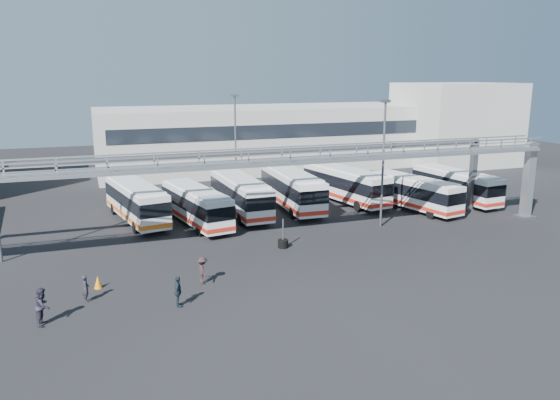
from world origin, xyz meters
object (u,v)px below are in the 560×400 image
object	(u,v)px
bus_4	(196,204)
bus_7	(345,184)
tire_stack	(283,243)
pedestrian_d	(178,292)
cone_right	(98,282)
light_pole_mid	(383,157)
pedestrian_b	(43,306)
pedestrian_c	(203,270)
light_pole_back	(235,140)
bus_6	(292,188)
bus_8	(413,192)
pedestrian_a	(86,288)
bus_5	(240,194)
bus_3	(136,200)
bus_9	(456,184)

from	to	relation	value
bus_4	bus_7	bearing A→B (deg)	1.18
bus_7	tire_stack	world-z (taller)	bus_7
pedestrian_d	cone_right	world-z (taller)	pedestrian_d
light_pole_mid	pedestrian_b	bearing A→B (deg)	-158.10
pedestrian_c	cone_right	xyz separation A→B (m)	(-5.87, 1.39, -0.46)
light_pole_back	bus_6	size ratio (longest dim) A/B	0.89
bus_6	cone_right	size ratio (longest dim) A/B	15.51
pedestrian_d	tire_stack	world-z (taller)	tire_stack
light_pole_back	bus_4	bearing A→B (deg)	-122.88
light_pole_mid	bus_8	xyz separation A→B (m)	(5.65, 3.98, -4.04)
pedestrian_a	pedestrian_b	distance (m)	3.00
bus_7	pedestrian_b	bearing A→B (deg)	-153.93
pedestrian_c	cone_right	distance (m)	6.05
pedestrian_b	bus_5	bearing A→B (deg)	-26.52
bus_3	bus_6	bearing A→B (deg)	-10.89
light_pole_back	bus_5	distance (m)	8.36
light_pole_mid	bus_4	world-z (taller)	light_pole_mid
bus_9	pedestrian_d	xyz separation A→B (m)	(-29.57, -15.56, -0.86)
bus_3	bus_7	size ratio (longest dim) A/B	0.98
bus_5	pedestrian_c	size ratio (longest dim) A/B	6.64
light_pole_back	bus_5	world-z (taller)	light_pole_back
bus_9	pedestrian_b	xyz separation A→B (m)	(-36.20, -15.38, -0.76)
bus_4	pedestrian_a	world-z (taller)	bus_4
light_pole_mid	pedestrian_a	size ratio (longest dim) A/B	6.72
bus_6	tire_stack	world-z (taller)	bus_6
cone_right	bus_5	bearing A→B (deg)	47.69
bus_3	pedestrian_c	distance (m)	15.98
bus_5	pedestrian_b	size ratio (longest dim) A/B	5.74
bus_4	cone_right	world-z (taller)	bus_4
bus_3	bus_8	bearing A→B (deg)	-20.79
pedestrian_c	pedestrian_d	xyz separation A→B (m)	(-1.92, -2.79, 0.03)
bus_6	pedestrian_d	distance (m)	22.98
bus_4	pedestrian_c	xyz separation A→B (m)	(-2.28, -13.10, -0.89)
bus_9	pedestrian_b	size ratio (longest dim) A/B	5.42
pedestrian_a	bus_3	bearing A→B (deg)	-14.41
pedestrian_a	tire_stack	bearing A→B (deg)	-68.14
bus_7	bus_9	world-z (taller)	bus_7
tire_stack	bus_6	bearing A→B (deg)	65.78
bus_4	pedestrian_c	world-z (taller)	bus_4
light_pole_mid	pedestrian_c	distance (m)	18.52
bus_6	pedestrian_a	world-z (taller)	bus_6
pedestrian_d	cone_right	xyz separation A→B (m)	(-3.95, 4.17, -0.48)
bus_3	tire_stack	size ratio (longest dim) A/B	5.20
bus_3	bus_9	bearing A→B (deg)	-16.15
bus_4	pedestrian_d	xyz separation A→B (m)	(-4.21, -15.89, -0.86)
tire_stack	bus_5	bearing A→B (deg)	91.15
light_pole_back	pedestrian_c	bearing A→B (deg)	-110.30
bus_8	tire_stack	bearing A→B (deg)	-168.31
pedestrian_a	pedestrian_c	size ratio (longest dim) A/B	0.92
bus_6	pedestrian_a	distance (m)	24.36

